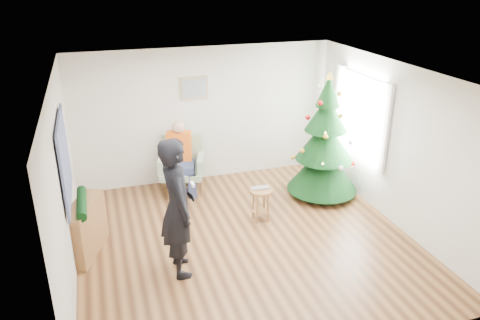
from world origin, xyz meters
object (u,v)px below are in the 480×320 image
object	(u,v)px
christmas_tree	(325,142)
standing_man	(178,208)
stool	(261,205)
armchair	(182,171)
console	(85,229)

from	to	relation	value
christmas_tree	standing_man	size ratio (longest dim) A/B	1.18
christmas_tree	stool	xyz separation A→B (m)	(-1.40, -0.56, -0.75)
christmas_tree	armchair	world-z (taller)	christmas_tree
standing_man	christmas_tree	bearing A→B (deg)	-63.62
armchair	standing_man	world-z (taller)	standing_man
christmas_tree	console	world-z (taller)	christmas_tree
console	standing_man	bearing A→B (deg)	-13.69
armchair	christmas_tree	bearing A→B (deg)	-6.53
stool	armchair	bearing A→B (deg)	123.29
stool	armchair	world-z (taller)	armchair
armchair	standing_man	size ratio (longest dim) A/B	0.53
stool	christmas_tree	bearing A→B (deg)	21.63
christmas_tree	standing_man	world-z (taller)	christmas_tree
armchair	console	distance (m)	2.42
standing_man	stool	bearing A→B (deg)	-58.79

